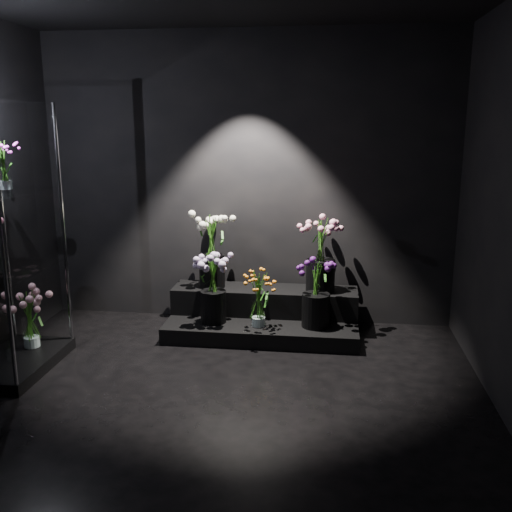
# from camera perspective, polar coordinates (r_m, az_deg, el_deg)

# --- Properties ---
(floor) EXTENTS (4.00, 4.00, 0.00)m
(floor) POSITION_cam_1_polar(r_m,az_deg,el_deg) (4.08, -4.99, -15.53)
(floor) COLOR black
(floor) RESTS_ON ground
(wall_back) EXTENTS (4.00, 0.00, 4.00)m
(wall_back) POSITION_cam_1_polar(r_m,az_deg,el_deg) (5.57, -0.90, 7.55)
(wall_back) COLOR black
(wall_back) RESTS_ON floor
(wall_front) EXTENTS (4.00, 0.00, 4.00)m
(wall_front) POSITION_cam_1_polar(r_m,az_deg,el_deg) (1.77, -19.80, -6.22)
(wall_front) COLOR black
(wall_front) RESTS_ON floor
(display_riser) EXTENTS (1.77, 0.79, 0.39)m
(display_riser) POSITION_cam_1_polar(r_m,az_deg,el_deg) (5.47, 0.75, -5.87)
(display_riser) COLOR black
(display_riser) RESTS_ON floor
(display_case) EXTENTS (0.58, 0.96, 2.11)m
(display_case) POSITION_cam_1_polar(r_m,az_deg,el_deg) (4.82, -23.92, 1.31)
(display_case) COLOR black
(display_case) RESTS_ON floor
(bouquet_orange_bells) EXTENTS (0.28, 0.28, 0.52)m
(bouquet_orange_bells) POSITION_cam_1_polar(r_m,az_deg,el_deg) (5.13, 0.25, -4.19)
(bouquet_orange_bells) COLOR white
(bouquet_orange_bells) RESTS_ON display_riser
(bouquet_lilac) EXTENTS (0.38, 0.38, 0.64)m
(bouquet_lilac) POSITION_cam_1_polar(r_m,az_deg,el_deg) (5.22, -4.33, -2.68)
(bouquet_lilac) COLOR black
(bouquet_lilac) RESTS_ON display_riser
(bouquet_purple) EXTENTS (0.31, 0.31, 0.62)m
(bouquet_purple) POSITION_cam_1_polar(r_m,az_deg,el_deg) (5.14, 6.04, -3.61)
(bouquet_purple) COLOR black
(bouquet_purple) RESTS_ON display_riser
(bouquet_cream_roses) EXTENTS (0.41, 0.41, 0.73)m
(bouquet_cream_roses) POSITION_cam_1_polar(r_m,az_deg,el_deg) (5.46, -4.46, 1.18)
(bouquet_cream_roses) COLOR black
(bouquet_cream_roses) RESTS_ON display_riser
(bouquet_pink_roses) EXTENTS (0.37, 0.37, 0.70)m
(bouquet_pink_roses) POSITION_cam_1_polar(r_m,az_deg,el_deg) (5.35, 6.52, 0.37)
(bouquet_pink_roses) COLOR black
(bouquet_pink_roses) RESTS_ON display_riser
(bouquet_case_magenta) EXTENTS (0.23, 0.23, 0.37)m
(bouquet_case_magenta) POSITION_cam_1_polar(r_m,az_deg,el_deg) (4.87, -23.97, 8.38)
(bouquet_case_magenta) COLOR white
(bouquet_case_magenta) RESTS_ON display_case
(bouquet_case_base_pink) EXTENTS (0.43, 0.43, 0.50)m
(bouquet_case_base_pink) POSITION_cam_1_polar(r_m,az_deg,el_deg) (5.17, -21.71, -5.70)
(bouquet_case_base_pink) COLOR white
(bouquet_case_base_pink) RESTS_ON display_case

